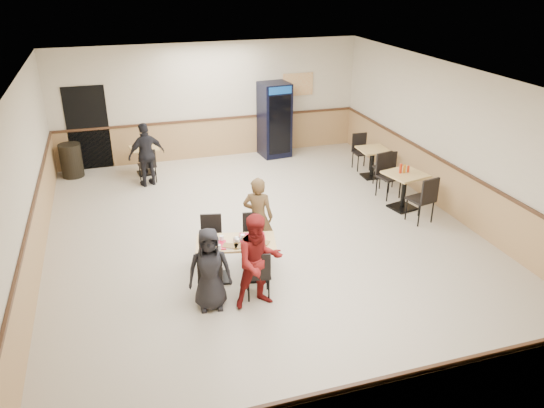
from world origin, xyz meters
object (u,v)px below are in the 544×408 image
object	(u,v)px
back_table	(145,156)
lone_diner	(147,155)
side_table_far	(373,158)
diner_man_opposite	(258,217)
trash_bin	(71,160)
diner_woman_left	(210,269)
side_table_near	(404,185)
diner_woman_right	(259,261)
pepsi_cooler	(275,120)
main_table	(236,254)

from	to	relation	value
back_table	lone_diner	bearing A→B (deg)	-90.00
side_table_far	diner_man_opposite	bearing A→B (deg)	-142.73
side_table_far	trash_bin	distance (m)	7.31
diner_woman_left	back_table	bearing A→B (deg)	100.38
side_table_near	back_table	world-z (taller)	side_table_near
side_table_near	side_table_far	size ratio (longest dim) A/B	1.23
diner_woman_right	trash_bin	size ratio (longest dim) A/B	1.84
diner_man_opposite	pepsi_cooler	size ratio (longest dim) A/B	0.75
main_table	side_table_near	size ratio (longest dim) A/B	1.55
side_table_near	back_table	distance (m)	6.25
pepsi_cooler	diner_woman_left	bearing A→B (deg)	-120.69
main_table	pepsi_cooler	xyz separation A→B (m)	(2.47, 5.73, 0.53)
diner_man_opposite	diner_woman_left	bearing A→B (deg)	76.53
main_table	side_table_far	size ratio (longest dim) A/B	1.92
side_table_far	pepsi_cooler	world-z (taller)	pepsi_cooler
diner_woman_right	trash_bin	world-z (taller)	diner_woman_right
diner_woman_left	trash_bin	bearing A→B (deg)	115.04
back_table	pepsi_cooler	distance (m)	3.53
lone_diner	pepsi_cooler	world-z (taller)	pepsi_cooler
side_table_far	pepsi_cooler	xyz separation A→B (m)	(-1.77, 2.26, 0.50)
lone_diner	diner_woman_right	bearing A→B (deg)	83.71
trash_bin	diner_woman_right	bearing A→B (deg)	-66.19
diner_woman_left	lone_diner	xyz separation A→B (m)	(-0.43, 5.24, 0.09)
diner_man_opposite	trash_bin	distance (m)	6.01
main_table	diner_man_opposite	bearing A→B (deg)	62.10
diner_woman_left	back_table	world-z (taller)	diner_woman_left
lone_diner	diner_woman_left	bearing A→B (deg)	76.44
pepsi_cooler	main_table	bearing A→B (deg)	-118.65
main_table	diner_woman_right	xyz separation A→B (m)	(0.15, -0.83, 0.30)
lone_diner	pepsi_cooler	xyz separation A→B (m)	(3.47, 1.16, 0.23)
diner_woman_right	side_table_near	size ratio (longest dim) A/B	1.69
lone_diner	side_table_far	world-z (taller)	lone_diner
diner_woman_left	side_table_far	world-z (taller)	diner_woman_left
diner_woman_left	trash_bin	xyz separation A→B (m)	(-2.16, 6.36, -0.25)
trash_bin	side_table_near	bearing A→B (deg)	-31.08
diner_man_opposite	back_table	size ratio (longest dim) A/B	2.05
main_table	diner_woman_right	distance (m)	0.89
main_table	trash_bin	distance (m)	6.31
main_table	side_table_far	distance (m)	5.48
main_table	back_table	world-z (taller)	main_table
side_table_far	diner_woman_right	bearing A→B (deg)	-133.63
diner_woman_left	back_table	distance (m)	6.03
diner_woman_left	trash_bin	size ratio (longest dim) A/B	1.60
lone_diner	side_table_near	bearing A→B (deg)	131.31
main_table	lone_diner	xyz separation A→B (m)	(-1.00, 4.57, 0.30)
diner_woman_right	back_table	size ratio (longest dim) A/B	2.11
pepsi_cooler	lone_diner	bearing A→B (deg)	-166.79
main_table	diner_man_opposite	xyz separation A→B (m)	(0.56, 0.67, 0.28)
diner_woman_right	pepsi_cooler	xyz separation A→B (m)	(2.32, 6.56, 0.23)
diner_man_opposite	back_table	xyz separation A→B (m)	(-1.56, 4.67, -0.28)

